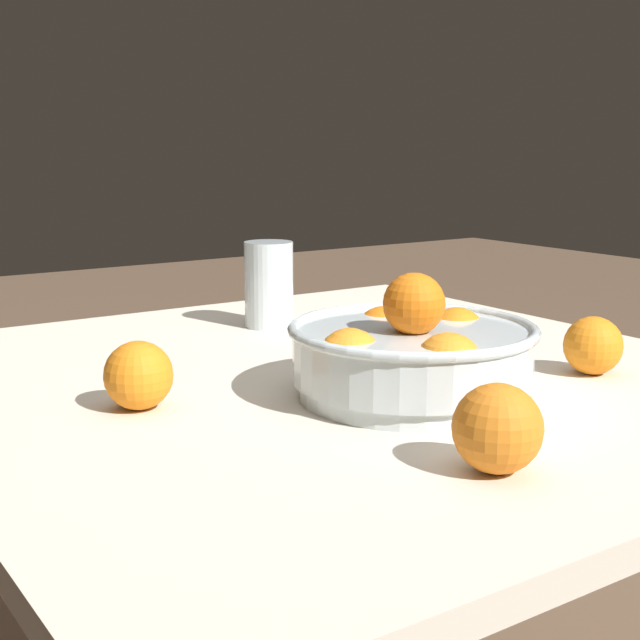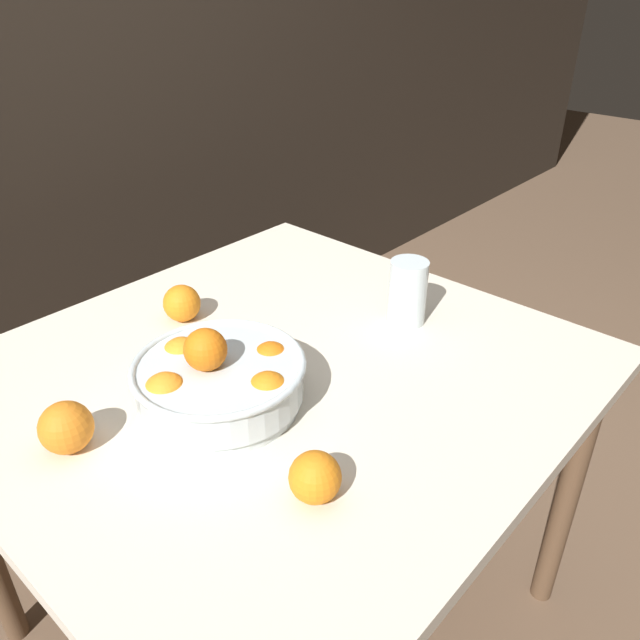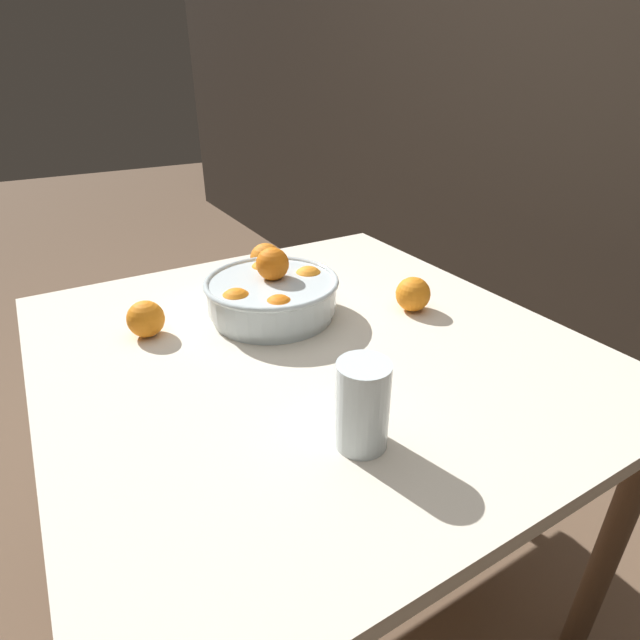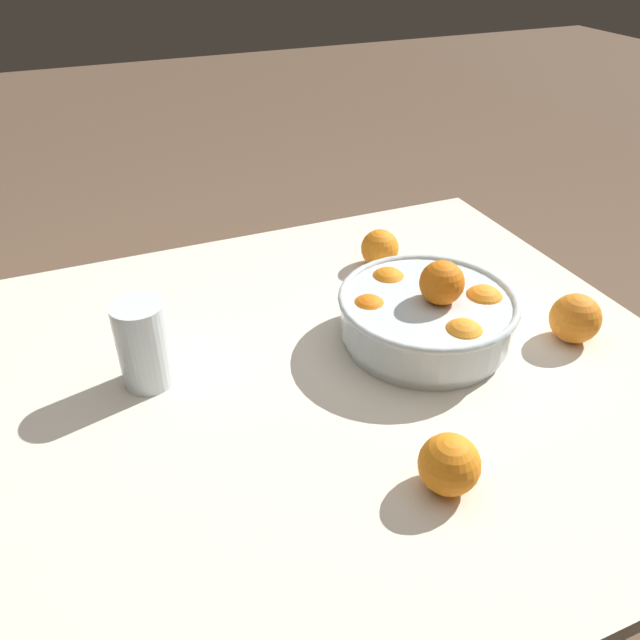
% 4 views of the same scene
% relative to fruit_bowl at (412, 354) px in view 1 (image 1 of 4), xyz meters
% --- Properties ---
extents(dining_table, '(1.05, 0.99, 0.72)m').
position_rel_fruit_bowl_xyz_m(dining_table, '(0.14, 0.01, -0.13)').
color(dining_table, beige).
rests_on(dining_table, ground_plane).
extents(fruit_bowl, '(0.29, 0.29, 0.15)m').
position_rel_fruit_bowl_xyz_m(fruit_bowl, '(0.00, 0.00, 0.00)').
color(fruit_bowl, silver).
rests_on(fruit_bowl, dining_table).
extents(juice_glass, '(0.08, 0.08, 0.14)m').
position_rel_fruit_bowl_xyz_m(juice_glass, '(0.44, -0.07, 0.01)').
color(juice_glass, '#F4A314').
rests_on(juice_glass, dining_table).
extents(orange_loose_near_bowl, '(0.07, 0.07, 0.07)m').
position_rel_fruit_bowl_xyz_m(orange_loose_near_bowl, '(-0.05, -0.26, -0.01)').
color(orange_loose_near_bowl, orange).
rests_on(orange_loose_near_bowl, dining_table).
extents(orange_loose_front, '(0.08, 0.08, 0.08)m').
position_rel_fruit_bowl_xyz_m(orange_loose_front, '(0.13, 0.28, -0.01)').
color(orange_loose_front, orange).
rests_on(orange_loose_front, dining_table).
extents(orange_loose_aside, '(0.08, 0.08, 0.08)m').
position_rel_fruit_bowl_xyz_m(orange_loose_aside, '(-0.23, 0.09, -0.01)').
color(orange_loose_aside, orange).
rests_on(orange_loose_aside, dining_table).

